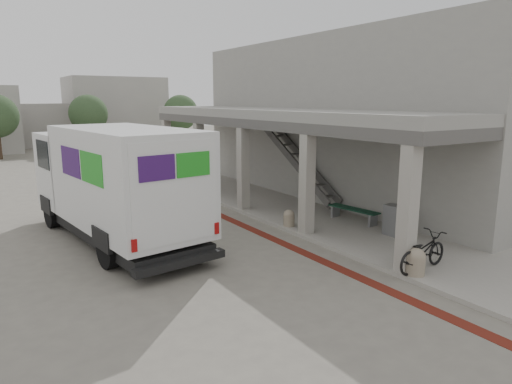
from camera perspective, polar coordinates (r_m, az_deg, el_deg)
ground at (r=13.57m, az=0.56°, el=-7.42°), size 120.00×120.00×0.00m
bike_lane_stripe at (r=15.69m, az=-0.35°, el=-4.76°), size 0.35×40.00×0.01m
sidewalk at (r=15.99m, az=12.72°, el=-4.54°), size 4.40×28.00×0.12m
transit_building at (r=20.62m, az=9.85°, el=8.57°), size 7.60×17.00×7.00m
distant_backdrop at (r=46.87m, az=-27.60°, el=8.16°), size 28.00×10.00×6.50m
tree_mid at (r=41.77m, az=-20.22°, el=9.15°), size 3.20×3.20×4.80m
tree_right at (r=43.26m, az=-9.40°, el=9.76°), size 3.20×3.20×4.80m
fedex_truck at (r=14.86m, az=-17.37°, el=1.34°), size 3.55×8.67×3.59m
bench at (r=16.63m, az=12.11°, el=-2.47°), size 0.68×2.04×0.47m
bollard_near at (r=12.09m, az=19.36°, el=-8.20°), size 0.46×0.46×0.69m
bollard_far at (r=15.73m, az=4.14°, el=-3.23°), size 0.38×0.38×0.57m
utility_cabinet at (r=15.25m, az=16.90°, el=-3.39°), size 0.46×0.60×0.98m
bicycle_black at (r=12.42m, az=20.10°, el=-7.02°), size 1.91×0.81×0.98m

